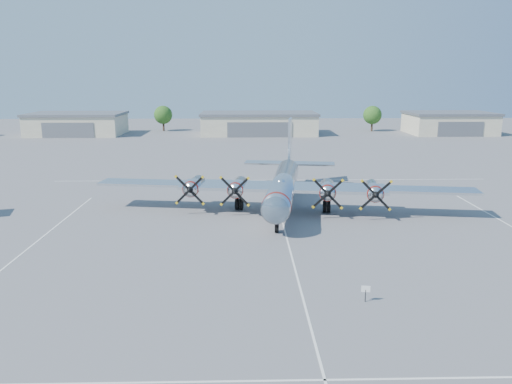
{
  "coord_description": "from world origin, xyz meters",
  "views": [
    {
      "loc": [
        -3.81,
        -43.03,
        14.12
      ],
      "look_at": [
        -2.64,
        3.98,
        3.2
      ],
      "focal_mm": 35.0,
      "sensor_mm": 36.0,
      "label": 1
    }
  ],
  "objects_px": {
    "hangar_center": "(259,123)",
    "main_bomber_b29": "(283,207)",
    "tree_east": "(372,115)",
    "tree_west": "(163,115)",
    "hangar_west": "(77,124)",
    "hangar_east": "(449,123)",
    "info_placard": "(366,291)"
  },
  "relations": [
    {
      "from": "hangar_center",
      "to": "main_bomber_b29",
      "type": "bearing_deg",
      "value": -89.55
    },
    {
      "from": "main_bomber_b29",
      "to": "tree_east",
      "type": "bearing_deg",
      "value": 77.54
    },
    {
      "from": "tree_west",
      "to": "main_bomber_b29",
      "type": "xyz_separation_m",
      "value": [
        25.56,
        -79.65,
        -4.22
      ]
    },
    {
      "from": "hangar_west",
      "to": "hangar_east",
      "type": "xyz_separation_m",
      "value": [
        93.0,
        0.0,
        0.0
      ]
    },
    {
      "from": "tree_east",
      "to": "info_placard",
      "type": "xyz_separation_m",
      "value": [
        -26.06,
        -101.61,
        -3.45
      ]
    },
    {
      "from": "tree_west",
      "to": "main_bomber_b29",
      "type": "bearing_deg",
      "value": -72.21
    },
    {
      "from": "hangar_east",
      "to": "main_bomber_b29",
      "type": "distance_m",
      "value": 85.94
    },
    {
      "from": "tree_east",
      "to": "info_placard",
      "type": "bearing_deg",
      "value": -104.39
    },
    {
      "from": "main_bomber_b29",
      "to": "info_placard",
      "type": "bearing_deg",
      "value": -73.67
    },
    {
      "from": "hangar_east",
      "to": "main_bomber_b29",
      "type": "xyz_separation_m",
      "value": [
        -47.44,
        -71.61,
        -2.71
      ]
    },
    {
      "from": "info_placard",
      "to": "main_bomber_b29",
      "type": "bearing_deg",
      "value": 107.3
    },
    {
      "from": "hangar_center",
      "to": "tree_west",
      "type": "relative_size",
      "value": 4.31
    },
    {
      "from": "hangar_center",
      "to": "tree_east",
      "type": "relative_size",
      "value": 4.31
    },
    {
      "from": "hangar_center",
      "to": "info_placard",
      "type": "distance_m",
      "value": 95.67
    },
    {
      "from": "info_placard",
      "to": "tree_west",
      "type": "bearing_deg",
      "value": 114.88
    },
    {
      "from": "hangar_east",
      "to": "tree_west",
      "type": "distance_m",
      "value": 73.46
    },
    {
      "from": "hangar_center",
      "to": "tree_east",
      "type": "xyz_separation_m",
      "value": [
        30.0,
        6.04,
        1.51
      ]
    },
    {
      "from": "hangar_west",
      "to": "main_bomber_b29",
      "type": "bearing_deg",
      "value": -57.53
    },
    {
      "from": "hangar_center",
      "to": "info_placard",
      "type": "bearing_deg",
      "value": -87.64
    },
    {
      "from": "tree_east",
      "to": "hangar_east",
      "type": "bearing_deg",
      "value": -18.54
    },
    {
      "from": "tree_west",
      "to": "info_placard",
      "type": "xyz_separation_m",
      "value": [
        28.94,
        -103.61,
        -3.45
      ]
    },
    {
      "from": "hangar_east",
      "to": "main_bomber_b29",
      "type": "bearing_deg",
      "value": -123.52
    },
    {
      "from": "tree_west",
      "to": "main_bomber_b29",
      "type": "distance_m",
      "value": 83.76
    },
    {
      "from": "tree_west",
      "to": "hangar_center",
      "type": "bearing_deg",
      "value": -17.82
    },
    {
      "from": "hangar_center",
      "to": "hangar_east",
      "type": "height_order",
      "value": "same"
    },
    {
      "from": "hangar_center",
      "to": "hangar_east",
      "type": "xyz_separation_m",
      "value": [
        48.0,
        0.0,
        0.0
      ]
    },
    {
      "from": "tree_west",
      "to": "main_bomber_b29",
      "type": "height_order",
      "value": "tree_west"
    },
    {
      "from": "hangar_west",
      "to": "info_placard",
      "type": "xyz_separation_m",
      "value": [
        48.94,
        -95.57,
        -1.95
      ]
    },
    {
      "from": "main_bomber_b29",
      "to": "hangar_center",
      "type": "bearing_deg",
      "value": 98.75
    },
    {
      "from": "hangar_west",
      "to": "hangar_center",
      "type": "bearing_deg",
      "value": -0.0
    },
    {
      "from": "info_placard",
      "to": "hangar_east",
      "type": "bearing_deg",
      "value": 74.53
    },
    {
      "from": "hangar_west",
      "to": "info_placard",
      "type": "distance_m",
      "value": 107.39
    }
  ]
}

